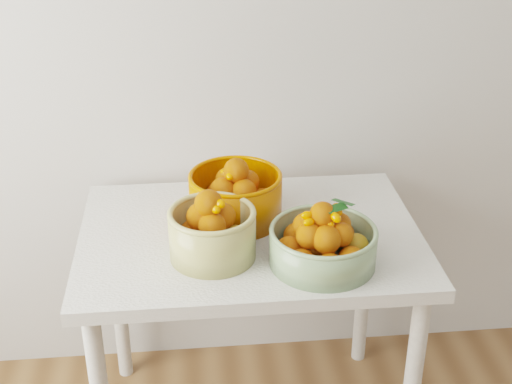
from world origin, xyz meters
TOP-DOWN VIEW (x-y plane):
  - table at (-0.16, 1.60)m, footprint 1.00×0.70m
  - bowl_cream at (-0.27, 1.48)m, footprint 0.30×0.30m
  - bowl_green at (0.02, 1.41)m, footprint 0.36×0.36m
  - bowl_orange at (-0.19, 1.68)m, footprint 0.31×0.31m

SIDE VIEW (x-z plane):
  - table at x=-0.16m, z-range 0.28..1.03m
  - bowl_green at x=0.02m, z-range 0.72..0.91m
  - bowl_cream at x=-0.27m, z-range 0.73..0.93m
  - bowl_orange at x=-0.19m, z-range 0.73..0.93m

